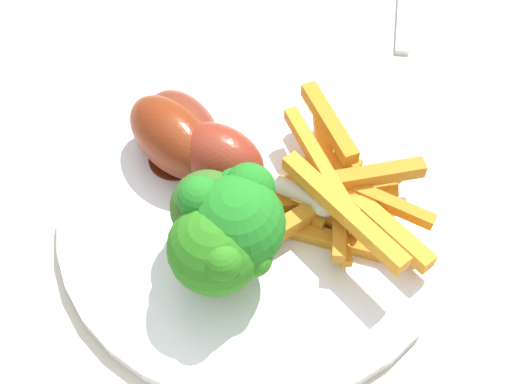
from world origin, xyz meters
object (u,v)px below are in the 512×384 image
at_px(dinner_plate, 256,213).
at_px(chicken_drumstick_near, 225,161).
at_px(broccoli_floret_middle, 219,248).
at_px(chicken_drumstick_extra, 188,134).
at_px(broccoli_floret_back, 236,215).
at_px(dining_table, 295,220).
at_px(carrot_fries_pile, 344,194).
at_px(chicken_drumstick_far, 176,141).
at_px(broccoli_floret_front, 212,207).

height_order(dinner_plate, chicken_drumstick_near, chicken_drumstick_near).
distance_m(broccoli_floret_middle, chicken_drumstick_extra, 0.12).
height_order(dinner_plate, broccoli_floret_back, broccoli_floret_back).
relative_size(chicken_drumstick_near, chicken_drumstick_extra, 0.99).
bearing_deg(dining_table, broccoli_floret_back, -161.88).
distance_m(carrot_fries_pile, chicken_drumstick_far, 0.12).
relative_size(dinner_plate, chicken_drumstick_far, 2.11).
height_order(carrot_fries_pile, chicken_drumstick_far, chicken_drumstick_far).
height_order(chicken_drumstick_far, chicken_drumstick_extra, chicken_drumstick_far).
bearing_deg(broccoli_floret_back, chicken_drumstick_far, 69.64).
distance_m(broccoli_floret_back, carrot_fries_pile, 0.09).
relative_size(broccoli_floret_front, chicken_drumstick_near, 0.52).
xyz_separation_m(broccoli_floret_middle, chicken_drumstick_far, (0.05, 0.09, -0.02)).
bearing_deg(chicken_drumstick_near, broccoli_floret_front, -145.47).
distance_m(broccoli_floret_middle, chicken_drumstick_near, 0.09).
height_order(carrot_fries_pile, chicken_drumstick_near, chicken_drumstick_near).
xyz_separation_m(dinner_plate, chicken_drumstick_near, (0.00, 0.03, 0.03)).
bearing_deg(chicken_drumstick_near, broccoli_floret_back, -130.42).
bearing_deg(carrot_fries_pile, broccoli_floret_front, 148.12).
relative_size(carrot_fries_pile, chicken_drumstick_extra, 1.16).
bearing_deg(dinner_plate, broccoli_floret_front, 175.42).
relative_size(dining_table, chicken_drumstick_extra, 7.22).
relative_size(broccoli_floret_back, chicken_drumstick_extra, 0.62).
relative_size(broccoli_floret_middle, chicken_drumstick_far, 0.56).
distance_m(chicken_drumstick_near, chicken_drumstick_extra, 0.04).
distance_m(dinner_plate, carrot_fries_pile, 0.06).
bearing_deg(broccoli_floret_back, dinner_plate, 24.09).
bearing_deg(broccoli_floret_middle, chicken_drumstick_far, 59.85).
height_order(broccoli_floret_front, chicken_drumstick_far, broccoli_floret_front).
relative_size(broccoli_floret_back, chicken_drumstick_far, 0.61).
xyz_separation_m(dining_table, dinner_plate, (-0.08, -0.02, 0.12)).
bearing_deg(chicken_drumstick_far, chicken_drumstick_near, -75.60).
distance_m(broccoli_floret_middle, chicken_drumstick_far, 0.11).
distance_m(dinner_plate, chicken_drumstick_far, 0.08).
relative_size(dining_table, carrot_fries_pile, 6.21).
bearing_deg(broccoli_floret_middle, broccoli_floret_back, 13.23).
bearing_deg(chicken_drumstick_near, chicken_drumstick_extra, 85.95).
relative_size(broccoli_floret_front, carrot_fries_pile, 0.44).
distance_m(dining_table, broccoli_floret_front, 0.20).
xyz_separation_m(broccoli_floret_middle, chicken_drumstick_near, (0.06, 0.05, -0.02)).
xyz_separation_m(chicken_drumstick_near, chicken_drumstick_far, (-0.01, 0.04, 0.00)).
distance_m(carrot_fries_pile, chicken_drumstick_near, 0.09).
distance_m(broccoli_floret_front, chicken_drumstick_near, 0.05).
xyz_separation_m(broccoli_floret_back, carrot_fries_pile, (0.08, -0.03, -0.03)).
xyz_separation_m(dining_table, chicken_drumstick_near, (-0.07, 0.01, 0.15)).
xyz_separation_m(chicken_drumstick_near, chicken_drumstick_extra, (0.00, 0.04, -0.00)).
bearing_deg(broccoli_floret_middle, chicken_drumstick_extra, 54.84).
distance_m(dinner_plate, broccoli_floret_front, 0.06).
height_order(broccoli_floret_middle, carrot_fries_pile, broccoli_floret_middle).
xyz_separation_m(broccoli_floret_front, carrot_fries_pile, (0.08, -0.05, -0.02)).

